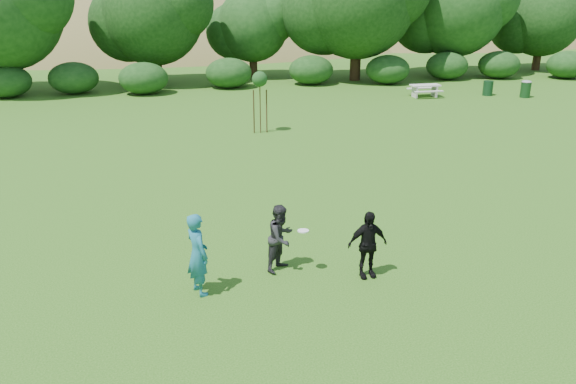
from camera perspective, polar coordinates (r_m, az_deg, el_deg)
name	(u,v)px	position (r m, az deg, el deg)	size (l,w,h in m)	color
ground	(313,279)	(13.42, 2.56, -8.80)	(120.00, 120.00, 0.00)	#19470C
player_teal	(198,254)	(12.57, -9.16, -6.25)	(0.70, 0.46, 1.92)	#1B657C
player_grey	(281,238)	(13.48, -0.71, -4.66)	(0.81, 0.63, 1.67)	#242426
player_black	(367,244)	(13.29, 8.07, -5.30)	(0.97, 0.40, 1.66)	black
trash_can_near	(488,88)	(37.77, 19.64, 9.90)	(0.60, 0.60, 0.90)	#13351C
frisbee	(303,231)	(13.19, 1.55, -3.96)	(0.27, 0.27, 0.04)	white
sapling	(260,81)	(26.03, -2.89, 11.22)	(0.70, 0.70, 2.85)	#3A2716
picnic_table	(425,89)	(36.11, 13.74, 10.17)	(1.80, 1.48, 0.76)	beige
trash_can_lidded	(526,89)	(37.88, 23.00, 9.65)	(0.60, 0.60, 1.05)	#153B19
hillside	(194,122)	(81.97, -9.54, 7.00)	(150.00, 72.00, 52.00)	olive
tree_row	(260,10)	(40.55, -2.85, 17.96)	(53.92, 10.38, 9.62)	#3A2616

